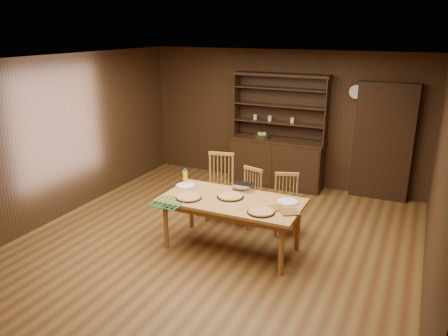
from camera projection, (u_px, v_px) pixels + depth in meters
The scene contains 20 objects.
floor at pixel (215, 244), 6.32m from camera, with size 6.00×6.00×0.00m, color brown.
room_shell at pixel (214, 138), 5.83m from camera, with size 6.00×6.00×6.00m.
china_hutch at pixel (277, 156), 8.51m from camera, with size 1.84×0.52×2.17m.
doorway at pixel (383, 142), 7.73m from camera, with size 1.00×0.18×2.10m, color black.
wall_clock at pixel (356, 92), 7.73m from camera, with size 0.30×0.05×0.30m.
dining_table at pixel (232, 205), 5.99m from camera, with size 1.93×0.96×0.75m.
chair_left at pixel (220, 184), 7.08m from camera, with size 0.51×0.50×1.08m.
chair_center at pixel (249, 195), 6.85m from camera, with size 0.46×0.45×0.92m.
chair_right at pixel (286, 202), 6.58m from camera, with size 0.47×0.46×0.92m.
pizza_left at pixel (189, 197), 6.00m from camera, with size 0.36×0.36×0.04m.
pizza_right at pixel (261, 211), 5.54m from camera, with size 0.36×0.36×0.04m.
pizza_center at pixel (230, 196), 6.04m from camera, with size 0.38×0.38×0.04m.
cooling_rack at pixel (168, 202), 5.84m from camera, with size 0.39×0.39×0.02m, color #0B9249, non-canonical shape.
plate_left at pixel (186, 185), 6.47m from camera, with size 0.29×0.29×0.02m.
plate_right at pixel (287, 202), 5.87m from camera, with size 0.29×0.29×0.02m.
foil_dish at pixel (243, 187), 6.27m from camera, with size 0.26×0.19×0.11m, color silver.
juice_bottle at pixel (185, 177), 6.57m from camera, with size 0.07×0.07×0.22m.
pot_holder_a at pixel (290, 212), 5.54m from camera, with size 0.22×0.22×0.02m, color #AD131B.
pot_holder_b at pixel (276, 208), 5.68m from camera, with size 0.19×0.19×0.01m, color #AD131B.
fruit_bowl at pixel (262, 136), 8.45m from camera, with size 0.30×0.30×0.12m.
Camera 1 is at (2.51, -5.08, 3.01)m, focal length 35.00 mm.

